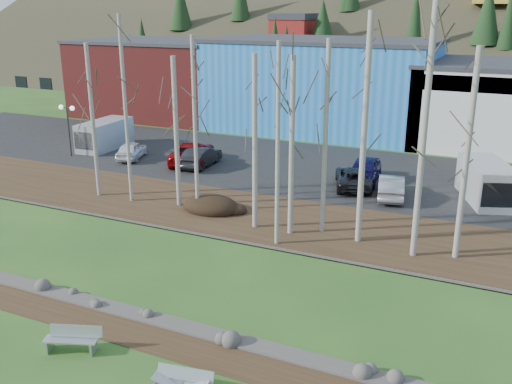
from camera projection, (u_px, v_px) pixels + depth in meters
The scene contains 33 objects.
ground at pixel (106, 367), 18.34m from camera, with size 200.00×200.00×0.00m, color #29501D.
dirt_strip at pixel (144, 335), 20.15m from camera, with size 80.00×1.80×0.03m, color #382616.
near_bank_rocks at pixel (160, 321), 21.01m from camera, with size 80.00×0.80×0.50m, color #47423D, non-canonical shape.
river at pixel (214, 276), 24.54m from camera, with size 80.00×8.00×0.90m, color black, non-canonical shape.
far_bank_rocks at pixel (255, 242), 28.07m from camera, with size 80.00×0.80×0.46m, color #47423D, non-canonical shape.
far_bank at pixel (280, 220), 30.80m from camera, with size 80.00×7.00×0.15m, color #382616.
parking_lot at pixel (338, 172), 39.85m from camera, with size 80.00×14.00×0.14m, color black.
building_brick at pixel (162, 77), 60.39m from camera, with size 16.32×12.24×7.80m.
building_blue at pixel (323, 84), 53.05m from camera, with size 20.40×12.24×8.30m.
bench_intact at pixel (73, 339), 19.09m from camera, with size 1.88×1.13×0.91m.
bench_damaged at pixel (182, 382), 16.99m from camera, with size 1.85×0.86×0.79m.
seagull at pixel (67, 335), 19.85m from camera, with size 0.42×0.22×0.31m.
dirt_mound at pixel (211, 205), 31.96m from camera, with size 3.31×2.34×0.65m, color black.
birch_0 at pixel (93, 122), 33.29m from camera, with size 0.24×0.24×9.00m.
birch_1 at pixel (126, 111), 32.05m from camera, with size 0.21×0.21×10.58m.
birch_2 at pixel (176, 133), 31.67m from camera, with size 0.27×0.27×8.42m.
birch_3 at pixel (195, 127), 30.48m from camera, with size 0.21×0.21×9.56m.
birch_4 at pixel (255, 144), 28.32m from camera, with size 0.26×0.26×8.81m.
birch_5 at pixel (325, 140), 27.64m from camera, with size 0.24×0.24×9.53m.
birch_6 at pixel (278, 147), 26.14m from camera, with size 0.21×0.21×9.51m.
birch_7 at pixel (364, 133), 26.23m from camera, with size 0.28×0.28×10.77m.
birch_8 at pixel (467, 157), 24.63m from camera, with size 0.26×0.26×9.41m.
birch_9 at pixel (425, 125), 24.41m from camera, with size 0.27×0.27×12.17m.
birch_10 at pixel (292, 148), 27.52m from camera, with size 0.26×0.26×8.81m.
street_lamp at pixel (67, 116), 42.78m from camera, with size 1.49×0.42×3.90m.
car_0 at pixel (132, 150), 42.82m from camera, with size 1.54×3.83×1.31m, color white.
car_1 at pixel (201, 157), 40.75m from camera, with size 1.49×4.27×1.41m, color black.
car_2 at pixel (192, 153), 41.62m from camera, with size 2.53×5.48×1.52m, color #99090A.
car_3 at pixel (364, 171), 36.96m from camera, with size 1.87×4.65×1.58m, color #120F45.
car_4 at pixel (391, 186), 34.06m from camera, with size 1.47×4.22×1.39m, color #A3A3A5.
car_5 at pixel (353, 177), 36.04m from camera, with size 2.13×4.63×1.29m, color black.
van_white at pixel (488, 183), 33.25m from camera, with size 3.87×5.62×2.27m.
van_grey at pixel (103, 135), 45.65m from camera, with size 2.41×5.20×2.22m.
Camera 1 is at (11.05, -12.15, 11.06)m, focal length 40.00 mm.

